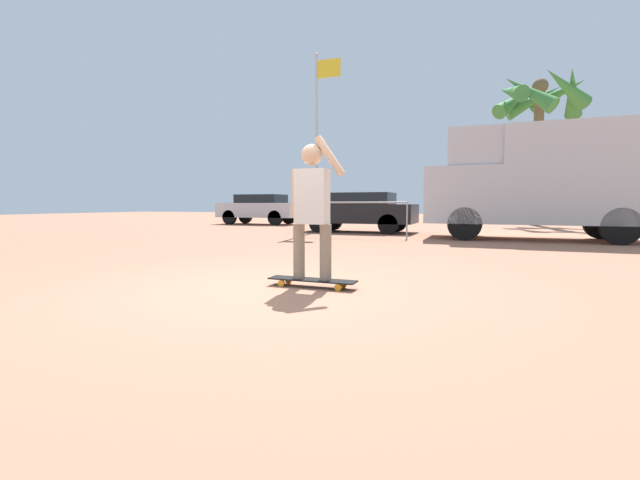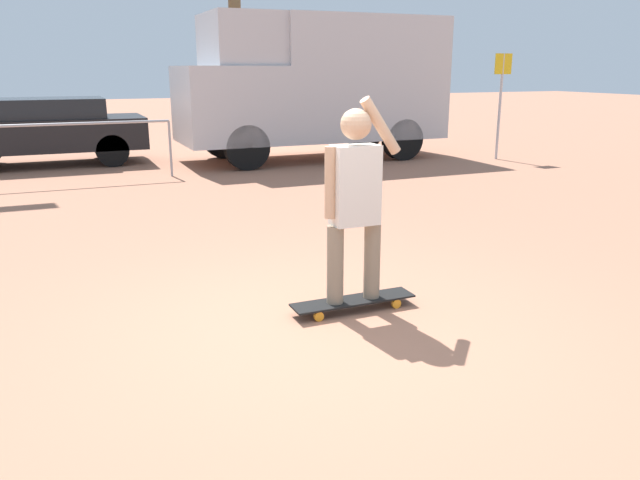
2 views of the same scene
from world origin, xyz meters
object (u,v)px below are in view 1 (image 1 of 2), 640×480
Objects in this scene: person_skateboarder at (312,203)px; skateboard at (312,280)px; parked_car_black at (359,211)px; flagpole at (318,131)px; parked_car_silver at (260,208)px; camper_van at (541,179)px; palm_tree_near_van at (540,101)px.

skateboard is at bearing 0.00° from person_skateboarder.
parked_car_black reaches higher than skateboard.
skateboard is 10.56m from flagpole.
skateboard is 10.29m from parked_car_black.
skateboard is 0.27× the size of parked_car_silver.
skateboard is 9.41m from camper_van.
parked_car_silver is (-8.57, 13.95, -0.22)m from person_skateboarder.
palm_tree_near_van reaches higher than flagpole.
camper_van is at bearing 69.17° from skateboard.
palm_tree_near_van is at bearing 47.70° from flagpole.
camper_van is at bearing -94.61° from palm_tree_near_van.
camper_van is at bearing -5.32° from flagpole.
palm_tree_near_van is (12.60, 3.75, 4.95)m from parked_car_silver.
parked_car_silver is 0.58× the size of palm_tree_near_van.
person_skateboarder is 0.24× the size of palm_tree_near_van.
flagpole is at bearing 174.68° from camper_van.
parked_car_silver is 0.66× the size of flagpole.
parked_car_silver is at bearing 121.57° from skateboard.
parked_car_silver is (-11.87, 5.28, -0.91)m from camper_van.
flagpole is (-6.90, 0.64, 1.83)m from camper_van.
parked_car_silver is 7.33m from flagpole.
parked_car_silver is (-8.57, 13.95, 0.71)m from skateboard.
palm_tree_near_van is (4.03, 17.70, 4.73)m from person_skateboarder.
parked_car_silver reaches higher than skateboard.
skateboard is at bearing -110.83° from camper_van.
person_skateboarder is 0.43× the size of parked_car_black.
flagpole is at bearing -43.04° from parked_car_silver.
parked_car_silver is at bearing 121.57° from person_skateboarder.
camper_van is 13.02m from parked_car_silver.
palm_tree_near_van is 11.55m from flagpole.
parked_car_silver is (-6.26, 3.95, 0.04)m from parked_car_black.
palm_tree_near_van is at bearing 50.54° from parked_car_black.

